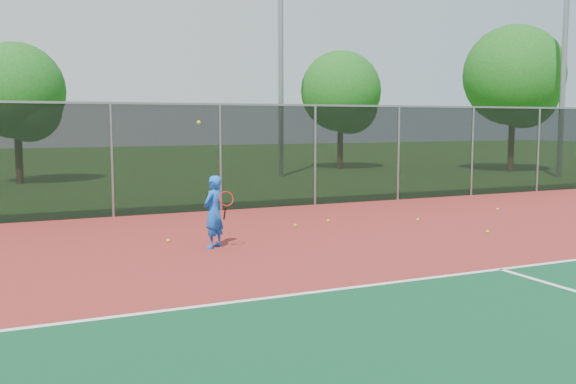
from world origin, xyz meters
name	(u,v)px	position (x,y,z in m)	size (l,w,h in m)	color
ground	(552,342)	(0.00, 0.00, 0.00)	(120.00, 120.00, 0.00)	#235117
court_apron	(443,298)	(0.00, 2.00, 0.01)	(30.00, 20.00, 0.02)	maroon
fence_back	(220,156)	(0.00, 12.00, 1.56)	(30.00, 0.06, 3.03)	black
tennis_player	(214,212)	(-1.86, 6.88, 0.75)	(0.63, 0.71, 2.54)	blue
practice_ball_0	(168,241)	(-2.57, 7.84, 0.06)	(0.07, 0.07, 0.07)	#CDE01A
practice_ball_1	(295,225)	(0.71, 8.52, 0.06)	(0.07, 0.07, 0.07)	#CDE01A
practice_ball_2	(328,221)	(1.77, 8.83, 0.06)	(0.07, 0.07, 0.07)	#CDE01A
practice_ball_3	(487,232)	(4.31, 5.91, 0.06)	(0.07, 0.07, 0.07)	#CDE01A
practice_ball_4	(498,209)	(7.18, 8.71, 0.06)	(0.07, 0.07, 0.07)	#CDE01A
practice_ball_6	(418,220)	(3.93, 8.03, 0.06)	(0.07, 0.07, 0.07)	#CDE01A
floodlight_n	(281,20)	(6.14, 21.65, 7.08)	(0.90, 0.40, 12.60)	gray
floodlight_ne	(566,18)	(17.49, 16.06, 7.08)	(0.90, 0.40, 12.60)	gray
tree_back_left	(19,95)	(-4.83, 22.94, 3.58)	(3.89, 3.89, 5.71)	#372614
tree_back_mid	(343,95)	(11.07, 24.67, 3.92)	(4.25, 4.25, 6.25)	#372614
tree_back_right	(516,80)	(18.02, 19.46, 4.59)	(4.98, 4.98, 7.32)	#372614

